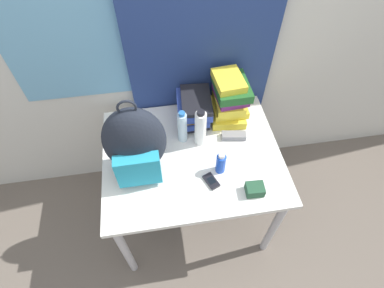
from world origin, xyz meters
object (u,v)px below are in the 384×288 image
camera_pouch (255,189)px  backpack (135,144)px  water_bottle (182,127)px  sunscreen_bottle (221,163)px  book_stack_center (229,99)px  book_stack_left (194,108)px  sports_bottle (200,128)px  sunglasses_case (234,136)px  cell_phone (211,181)px

camera_pouch → backpack: bearing=157.0°
water_bottle → sunscreen_bottle: size_ratio=1.55×
book_stack_center → camera_pouch: size_ratio=3.16×
backpack → water_bottle: size_ratio=2.22×
backpack → book_stack_center: (0.59, 0.33, -0.07)m
backpack → book_stack_left: bearing=41.9°
sports_bottle → sunglasses_case: bearing=-0.2°
sunscreen_bottle → cell_phone: sunscreen_bottle is taller
camera_pouch → sports_bottle: bearing=120.7°
book_stack_left → book_stack_center: book_stack_center is taller
book_stack_center → camera_pouch: bearing=-88.4°
sports_bottle → book_stack_center: bearing=41.4°
sports_bottle → sunscreen_bottle: (0.08, -0.22, -0.06)m
cell_phone → sports_bottle: bearing=92.5°
backpack → sunglasses_case: size_ratio=3.38×
sunglasses_case → sports_bottle: bearing=179.8°
backpack → book_stack_left: (0.37, 0.33, -0.12)m
backpack → sports_bottle: backpack is taller
water_bottle → book_stack_center: bearing=25.6°
backpack → water_bottle: backpack is taller
water_bottle → cell_phone: (0.12, -0.33, -0.11)m
book_stack_center → sports_bottle: bearing=-138.6°
backpack → cell_phone: size_ratio=4.61×
book_stack_left → sunglasses_case: 0.31m
book_stack_left → cell_phone: bearing=-87.7°
book_stack_left → sunglasses_case: book_stack_left is taller
book_stack_center → sunglasses_case: book_stack_center is taller
book_stack_center → cell_phone: (-0.21, -0.49, -0.15)m
sports_bottle → sunscreen_bottle: bearing=-70.8°
book_stack_left → sunscreen_bottle: 0.43m
book_stack_left → book_stack_center: bearing=-0.5°
sports_bottle → cell_phone: (0.01, -0.29, -0.12)m
sunscreen_bottle → book_stack_center: bearing=71.4°
book_stack_left → water_bottle: water_bottle is taller
backpack → camera_pouch: (0.61, -0.26, -0.20)m
book_stack_center → sports_bottle: 0.29m
cell_phone → camera_pouch: camera_pouch is taller
water_bottle → sunglasses_case: water_bottle is taller
backpack → camera_pouch: bearing=-23.0°
backpack → sunscreen_bottle: size_ratio=3.43×
backpack → sunglasses_case: (0.59, 0.14, -0.21)m
water_bottle → sports_bottle: (0.10, -0.04, 0.02)m
cell_phone → camera_pouch: bearing=-24.3°
sunscreen_bottle → book_stack_left: bearing=101.5°
sunscreen_bottle → sunglasses_case: bearing=58.6°
backpack → cell_phone: bearing=-22.3°
sports_bottle → camera_pouch: 0.47m
book_stack_center → sunscreen_bottle: 0.45m
water_bottle → camera_pouch: bearing=-52.1°
book_stack_center → sunscreen_bottle: bearing=-108.6°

